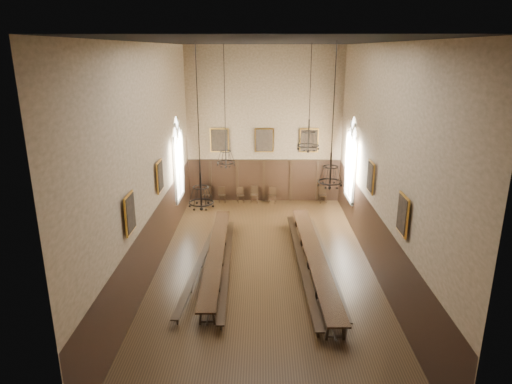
{
  "coord_description": "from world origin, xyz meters",
  "views": [
    {
      "loc": [
        -0.14,
        -17.23,
        8.75
      ],
      "look_at": [
        -0.38,
        1.5,
        2.87
      ],
      "focal_mm": 32.0,
      "sensor_mm": 36.0,
      "label": 1
    }
  ],
  "objects_px": {
    "bench_left_inner": "(227,265)",
    "bench_right_inner": "(301,263)",
    "chair_1": "(222,198)",
    "chandelier_front_left": "(201,192)",
    "chair_7": "(323,198)",
    "chair_0": "(207,198)",
    "bench_left_outer": "(202,262)",
    "chair_4": "(272,198)",
    "chair_2": "(241,198)",
    "chair_3": "(254,198)",
    "bench_right_outer": "(325,263)",
    "chandelier_back_right": "(308,139)",
    "table_left": "(217,258)",
    "chandelier_back_left": "(226,154)",
    "table_right": "(314,262)",
    "chandelier_front_right": "(330,172)"
  },
  "relations": [
    {
      "from": "table_left",
      "to": "chair_2",
      "type": "xyz_separation_m",
      "value": [
        0.63,
        8.41,
        -0.09
      ]
    },
    {
      "from": "bench_left_outer",
      "to": "chandelier_back_right",
      "type": "xyz_separation_m",
      "value": [
        4.52,
        2.21,
        4.77
      ]
    },
    {
      "from": "table_left",
      "to": "chair_0",
      "type": "xyz_separation_m",
      "value": [
        -1.38,
        8.36,
        -0.08
      ]
    },
    {
      "from": "chair_1",
      "to": "chair_7",
      "type": "bearing_deg",
      "value": -7.33
    },
    {
      "from": "chair_2",
      "to": "bench_left_inner",
      "type": "bearing_deg",
      "value": -102.37
    },
    {
      "from": "bench_left_inner",
      "to": "bench_right_inner",
      "type": "bearing_deg",
      "value": 2.88
    },
    {
      "from": "bench_left_outer",
      "to": "chair_4",
      "type": "xyz_separation_m",
      "value": [
        3.15,
        8.51,
        0.02
      ]
    },
    {
      "from": "chair_1",
      "to": "chandelier_front_left",
      "type": "xyz_separation_m",
      "value": [
        0.37,
        -11.58,
        3.99
      ]
    },
    {
      "from": "table_left",
      "to": "chandelier_front_right",
      "type": "distance_m",
      "value": 6.89
    },
    {
      "from": "bench_right_inner",
      "to": "chair_0",
      "type": "height_order",
      "value": "chair_0"
    },
    {
      "from": "chair_0",
      "to": "chair_1",
      "type": "distance_m",
      "value": 0.9
    },
    {
      "from": "bench_right_outer",
      "to": "chair_3",
      "type": "distance_m",
      "value": 9.13
    },
    {
      "from": "bench_left_inner",
      "to": "chair_1",
      "type": "relative_size",
      "value": 9.9
    },
    {
      "from": "bench_left_inner",
      "to": "chair_0",
      "type": "bearing_deg",
      "value": 101.86
    },
    {
      "from": "chair_0",
      "to": "chair_3",
      "type": "xyz_separation_m",
      "value": [
        2.83,
        0.07,
        0.01
      ]
    },
    {
      "from": "chair_3",
      "to": "bench_right_outer",
      "type": "bearing_deg",
      "value": -68.73
    },
    {
      "from": "chair_3",
      "to": "chandelier_back_right",
      "type": "xyz_separation_m",
      "value": [
        2.45,
        -6.34,
        4.73
      ]
    },
    {
      "from": "chair_2",
      "to": "chandelier_back_left",
      "type": "relative_size",
      "value": 0.17
    },
    {
      "from": "chandelier_front_left",
      "to": "table_right",
      "type": "bearing_deg",
      "value": 33.6
    },
    {
      "from": "table_right",
      "to": "chandelier_back_left",
      "type": "height_order",
      "value": "chandelier_back_left"
    },
    {
      "from": "bench_left_outer",
      "to": "chair_0",
      "type": "relative_size",
      "value": 9.39
    },
    {
      "from": "chair_4",
      "to": "chandelier_back_left",
      "type": "relative_size",
      "value": 0.18
    },
    {
      "from": "chair_2",
      "to": "chair_4",
      "type": "height_order",
      "value": "chair_4"
    },
    {
      "from": "bench_left_inner",
      "to": "chandelier_front_right",
      "type": "xyz_separation_m",
      "value": [
        3.64,
        -2.69,
        4.69
      ]
    },
    {
      "from": "table_left",
      "to": "chair_1",
      "type": "bearing_deg",
      "value": 93.27
    },
    {
      "from": "bench_right_inner",
      "to": "chandelier_back_right",
      "type": "bearing_deg",
      "value": 81.04
    },
    {
      "from": "chair_1",
      "to": "chandelier_front_left",
      "type": "height_order",
      "value": "chandelier_front_left"
    },
    {
      "from": "bench_left_outer",
      "to": "chair_4",
      "type": "height_order",
      "value": "chair_4"
    },
    {
      "from": "bench_right_inner",
      "to": "chair_3",
      "type": "height_order",
      "value": "chair_3"
    },
    {
      "from": "chair_1",
      "to": "chandelier_back_left",
      "type": "bearing_deg",
      "value": -89.98
    },
    {
      "from": "chair_0",
      "to": "table_left",
      "type": "bearing_deg",
      "value": -65.76
    },
    {
      "from": "chandelier_back_left",
      "to": "chair_1",
      "type": "bearing_deg",
      "value": 97.38
    },
    {
      "from": "table_left",
      "to": "chair_4",
      "type": "distance_m",
      "value": 8.76
    },
    {
      "from": "bench_left_inner",
      "to": "bench_right_inner",
      "type": "distance_m",
      "value": 3.07
    },
    {
      "from": "bench_left_inner",
      "to": "bench_right_inner",
      "type": "relative_size",
      "value": 0.89
    },
    {
      "from": "chair_2",
      "to": "chandelier_back_left",
      "type": "xyz_separation_m",
      "value": [
        -0.37,
        -5.69,
        3.93
      ]
    },
    {
      "from": "chair_0",
      "to": "chair_2",
      "type": "height_order",
      "value": "chair_0"
    },
    {
      "from": "table_left",
      "to": "chair_3",
      "type": "xyz_separation_m",
      "value": [
        1.45,
        8.43,
        -0.07
      ]
    },
    {
      "from": "chandelier_back_right",
      "to": "chair_4",
      "type": "bearing_deg",
      "value": 102.31
    },
    {
      "from": "bench_right_outer",
      "to": "chair_2",
      "type": "height_order",
      "value": "chair_2"
    },
    {
      "from": "table_left",
      "to": "bench_right_inner",
      "type": "height_order",
      "value": "table_left"
    },
    {
      "from": "bench_right_outer",
      "to": "chair_3",
      "type": "relative_size",
      "value": 9.4
    },
    {
      "from": "chair_2",
      "to": "chair_4",
      "type": "bearing_deg",
      "value": -12.09
    },
    {
      "from": "chair_7",
      "to": "chair_0",
      "type": "bearing_deg",
      "value": 176.87
    },
    {
      "from": "chair_4",
      "to": "bench_right_inner",
      "type": "bearing_deg",
      "value": -75.93
    },
    {
      "from": "bench_left_inner",
      "to": "chandelier_back_right",
      "type": "relative_size",
      "value": 2.05
    },
    {
      "from": "chandelier_back_left",
      "to": "table_left",
      "type": "bearing_deg",
      "value": -95.38
    },
    {
      "from": "bench_left_outer",
      "to": "chandelier_back_left",
      "type": "bearing_deg",
      "value": 72.89
    },
    {
      "from": "chandelier_front_right",
      "to": "bench_right_inner",
      "type": "bearing_deg",
      "value": 101.46
    },
    {
      "from": "bench_left_inner",
      "to": "chandelier_front_left",
      "type": "bearing_deg",
      "value": -102.08
    }
  ]
}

